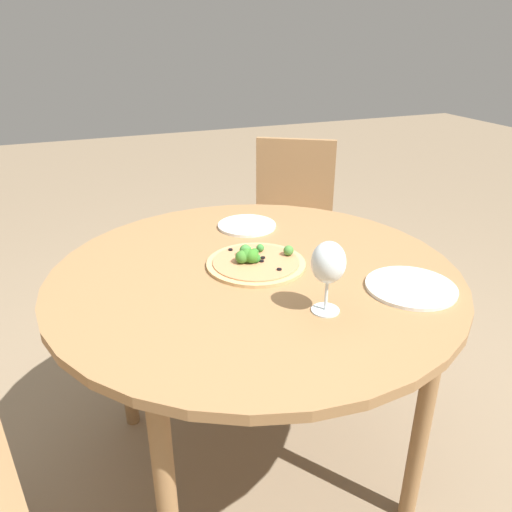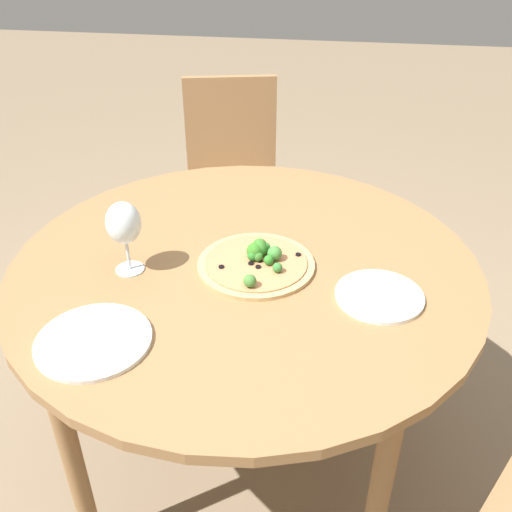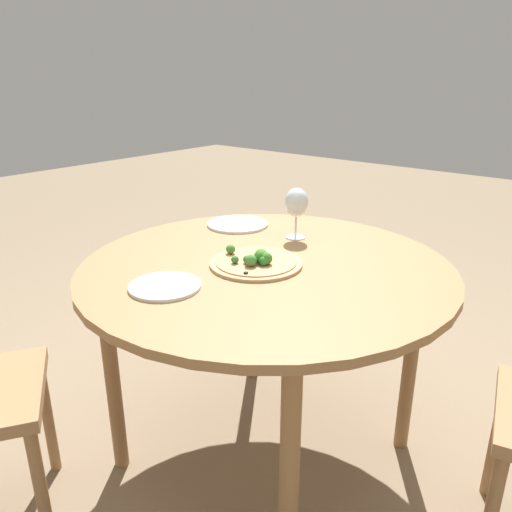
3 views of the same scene
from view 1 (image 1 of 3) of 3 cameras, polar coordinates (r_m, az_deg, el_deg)
name	(u,v)px [view 1 (image 1 of 3)]	position (r m, az deg, el deg)	size (l,w,h in m)	color
ground_plane	(255,462)	(1.90, -0.10, -22.51)	(12.00, 12.00, 0.00)	#847056
dining_table	(255,293)	(1.48, -0.12, -4.27)	(1.18, 1.18, 0.76)	olive
chair	(291,229)	(2.42, 4.02, 3.05)	(0.55, 0.55, 0.92)	#997047
pizza	(255,261)	(1.47, -0.13, -0.58)	(0.29, 0.29, 0.06)	tan
wine_glass	(328,264)	(1.19, 8.27, -0.90)	(0.08, 0.08, 0.19)	silver
plate_near	(247,225)	(1.76, -1.06, 3.51)	(0.20, 0.20, 0.01)	silver
plate_far	(411,287)	(1.40, 17.28, -3.42)	(0.24, 0.24, 0.01)	silver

